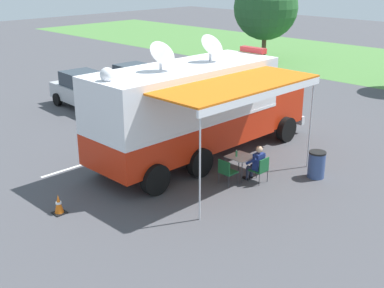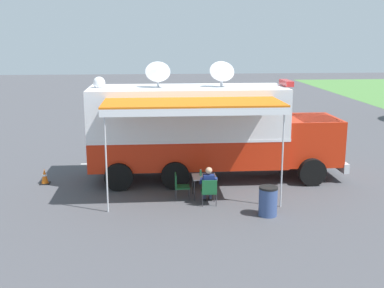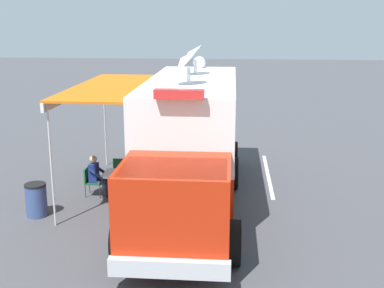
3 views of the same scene
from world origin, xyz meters
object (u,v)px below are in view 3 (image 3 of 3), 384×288
object	(u,v)px
command_truck	(189,137)
seated_responder	(97,175)
folding_table	(117,174)
trash_bin	(36,200)
folding_chair_at_table	(91,179)
traffic_cone	(197,142)
folding_chair_beside_table	(120,171)
water_bottle	(121,168)

from	to	relation	value
command_truck	seated_responder	bearing A→B (deg)	-5.55
folding_table	trash_bin	xyz separation A→B (m)	(1.83, 1.75, -0.22)
command_truck	trash_bin	size ratio (longest dim) A/B	10.44
folding_table	folding_chair_at_table	xyz separation A→B (m)	(0.80, 0.07, -0.16)
folding_chair_at_table	traffic_cone	bearing A→B (deg)	-115.57
seated_responder	folding_chair_beside_table	bearing A→B (deg)	-118.11
folding_table	folding_chair_at_table	world-z (taller)	folding_chair_at_table
water_bottle	folding_chair_beside_table	xyz separation A→B (m)	(0.21, -0.73, -0.32)
traffic_cone	folding_table	bearing A→B (deg)	71.02
command_truck	folding_table	xyz separation A→B (m)	(2.19, -0.34, -1.27)
folding_table	seated_responder	xyz separation A→B (m)	(0.61, 0.07, -0.02)
folding_chair_beside_table	seated_responder	bearing A→B (deg)	61.89
folding_chair_at_table	trash_bin	distance (m)	1.97
folding_chair_at_table	trash_bin	bearing A→B (deg)	58.50
seated_responder	traffic_cone	size ratio (longest dim) A/B	2.16
folding_chair_at_table	folding_chair_beside_table	world-z (taller)	same
folding_chair_at_table	seated_responder	distance (m)	0.23
seated_responder	water_bottle	bearing A→B (deg)	-165.54
folding_chair_at_table	trash_bin	xyz separation A→B (m)	(1.03, 1.68, -0.06)
folding_table	folding_chair_beside_table	distance (m)	0.87
folding_chair_at_table	seated_responder	xyz separation A→B (m)	(-0.19, -0.00, 0.14)
water_bottle	folding_chair_beside_table	distance (m)	0.83
folding_chair_beside_table	folding_table	bearing A→B (deg)	98.16
folding_table	traffic_cone	bearing A→B (deg)	-108.98
command_truck	folding_chair_at_table	size ratio (longest dim) A/B	10.92
seated_responder	traffic_cone	xyz separation A→B (m)	(-2.58, -5.78, -0.37)
seated_responder	traffic_cone	world-z (taller)	seated_responder
trash_bin	folding_table	bearing A→B (deg)	-136.32
command_truck	folding_table	bearing A→B (deg)	-8.76
folding_table	seated_responder	world-z (taller)	seated_responder
water_bottle	seated_responder	distance (m)	0.75
trash_bin	traffic_cone	size ratio (longest dim) A/B	1.57
folding_table	trash_bin	size ratio (longest dim) A/B	0.88
command_truck	traffic_cone	xyz separation A→B (m)	(0.23, -6.05, -1.67)
command_truck	trash_bin	world-z (taller)	command_truck
command_truck	traffic_cone	distance (m)	6.28
folding_chair_beside_table	traffic_cone	size ratio (longest dim) A/B	1.50
folding_chair_beside_table	command_truck	bearing A→B (deg)	152.83
folding_table	traffic_cone	world-z (taller)	folding_table
seated_responder	trash_bin	size ratio (longest dim) A/B	1.37
command_truck	seated_responder	size ratio (longest dim) A/B	7.60
trash_bin	folding_chair_at_table	bearing A→B (deg)	-121.50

